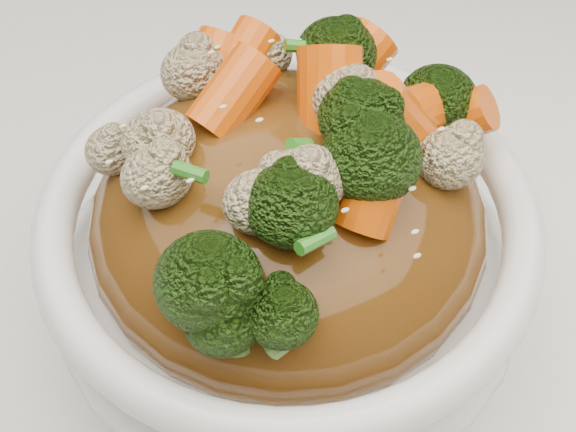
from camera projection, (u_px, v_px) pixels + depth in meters
tablecloth at (390, 353)px, 0.42m from camera, size 1.20×0.80×0.04m
bowl at (288, 261)px, 0.38m from camera, size 0.29×0.29×0.09m
sauce_base at (288, 220)px, 0.35m from camera, size 0.23×0.23×0.10m
carrots at (288, 114)px, 0.31m from camera, size 0.23×0.23×0.05m
broccoli at (288, 116)px, 0.31m from camera, size 0.23×0.23×0.04m
cauliflower at (288, 120)px, 0.31m from camera, size 0.23×0.23×0.04m
scallions at (288, 112)px, 0.30m from camera, size 0.17×0.17×0.02m
sesame_seeds at (288, 112)px, 0.30m from camera, size 0.21×0.21×0.01m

